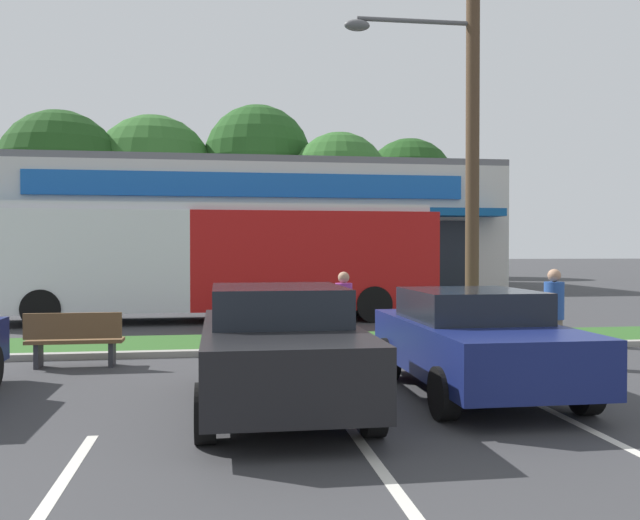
{
  "coord_description": "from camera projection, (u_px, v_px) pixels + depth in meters",
  "views": [
    {
      "loc": [
        -2.57,
        -0.21,
        2.05
      ],
      "look_at": [
        0.18,
        18.1,
        1.72
      ],
      "focal_mm": 38.19,
      "sensor_mm": 36.0,
      "label": 1
    }
  ],
  "objects": [
    {
      "name": "grass_median",
      "position": [
        340.0,
        341.0,
        14.47
      ],
      "size": [
        56.0,
        2.2,
        0.12
      ],
      "primitive_type": "cube",
      "color": "#2D5B23",
      "rests_on": "ground_plane"
    },
    {
      "name": "curb_lip",
      "position": [
        351.0,
        350.0,
        13.26
      ],
      "size": [
        56.0,
        0.24,
        0.12
      ],
      "primitive_type": "cube",
      "color": "#99968C",
      "rests_on": "ground_plane"
    },
    {
      "name": "parking_stripe_1",
      "position": [
        357.0,
        437.0,
        7.36
      ],
      "size": [
        0.12,
        4.8,
        0.01
      ],
      "primitive_type": "cube",
      "color": "silver",
      "rests_on": "ground_plane"
    },
    {
      "name": "parking_stripe_2",
      "position": [
        618.0,
        444.0,
        7.09
      ],
      "size": [
        0.12,
        4.8,
        0.01
      ],
      "primitive_type": "cube",
      "color": "silver",
      "rests_on": "ground_plane"
    },
    {
      "name": "storefront_building",
      "position": [
        246.0,
        228.0,
        35.5
      ],
      "size": [
        24.18,
        12.34,
        6.21
      ],
      "color": "beige",
      "rests_on": "ground_plane"
    },
    {
      "name": "tree_left",
      "position": [
        60.0,
        172.0,
        41.65
      ],
      "size": [
        7.47,
        7.47,
        10.48
      ],
      "color": "#473323",
      "rests_on": "ground_plane"
    },
    {
      "name": "tree_mid_left",
      "position": [
        153.0,
        176.0,
        44.23
      ],
      "size": [
        7.91,
        7.91,
        10.68
      ],
      "color": "#473323",
      "rests_on": "ground_plane"
    },
    {
      "name": "tree_mid",
      "position": [
        258.0,
        159.0,
        45.37
      ],
      "size": [
        7.1,
        7.1,
        11.56
      ],
      "color": "#473323",
      "rests_on": "ground_plane"
    },
    {
      "name": "tree_mid_right",
      "position": [
        339.0,
        181.0,
        42.91
      ],
      "size": [
        6.16,
        6.16,
        9.35
      ],
      "color": "#473323",
      "rests_on": "ground_plane"
    },
    {
      "name": "tree_right",
      "position": [
        409.0,
        184.0,
        47.95
      ],
      "size": [
        6.39,
        6.39,
        9.77
      ],
      "color": "#473323",
      "rests_on": "ground_plane"
    },
    {
      "name": "utility_pole",
      "position": [
        466.0,
        105.0,
        14.97
      ],
      "size": [
        3.03,
        2.4,
        9.7
      ],
      "color": "#4C3826",
      "rests_on": "ground_plane"
    },
    {
      "name": "city_bus",
      "position": [
        213.0,
        258.0,
        19.09
      ],
      "size": [
        12.48,
        2.83,
        3.25
      ],
      "rotation": [
        0.0,
        0.0,
        3.16
      ],
      "color": "#B71414",
      "rests_on": "ground_plane"
    },
    {
      "name": "bus_stop_bench",
      "position": [
        75.0,
        338.0,
        11.61
      ],
      "size": [
        1.6,
        0.45,
        0.95
      ],
      "rotation": [
        0.0,
        0.0,
        3.14
      ],
      "color": "brown",
      "rests_on": "ground_plane"
    },
    {
      "name": "car_0",
      "position": [
        255.0,
        280.0,
        26.0
      ],
      "size": [
        4.7,
        1.97,
        1.61
      ],
      "rotation": [
        0.0,
        0.0,
        3.14
      ],
      "color": "#9E998C",
      "rests_on": "ground_plane"
    },
    {
      "name": "car_2",
      "position": [
        475.0,
        340.0,
        9.51
      ],
      "size": [
        2.02,
        4.16,
        1.45
      ],
      "rotation": [
        0.0,
        0.0,
        -1.57
      ],
      "color": "navy",
      "rests_on": "ground_plane"
    },
    {
      "name": "car_4",
      "position": [
        279.0,
        346.0,
        8.59
      ],
      "size": [
        2.01,
        4.33,
        1.56
      ],
      "rotation": [
        0.0,
        0.0,
        -1.57
      ],
      "color": "black",
      "rests_on": "ground_plane"
    },
    {
      "name": "pedestrian_near_bench",
      "position": [
        554.0,
        317.0,
        11.75
      ],
      "size": [
        0.34,
        0.34,
        1.68
      ],
      "rotation": [
        0.0,
        0.0,
        3.5
      ],
      "color": "#726651",
      "rests_on": "ground_plane"
    },
    {
      "name": "pedestrian_by_pole",
      "position": [
        344.0,
        314.0,
        12.67
      ],
      "size": [
        0.32,
        0.32,
        1.6
      ],
      "rotation": [
        0.0,
        0.0,
        3.05
      ],
      "color": "#1E2338",
      "rests_on": "ground_plane"
    }
  ]
}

